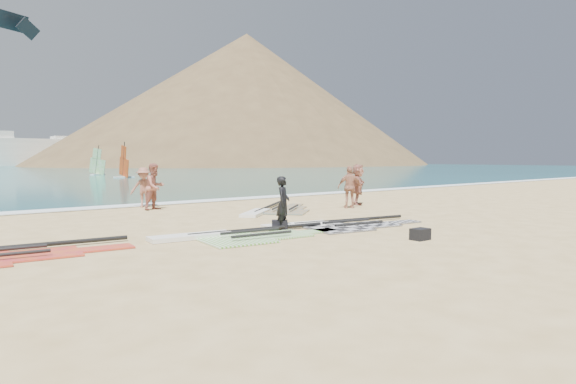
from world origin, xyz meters
TOP-DOWN VIEW (x-y plane):
  - ground at (0.00, 0.00)m, footprint 300.00×300.00m
  - surf_line at (0.00, 12.30)m, footprint 300.00×1.20m
  - headland_main at (85.00, 130.00)m, footprint 143.00×143.00m
  - headland_minor at (120.00, 140.00)m, footprint 70.00×70.00m
  - rig_grey at (0.80, 1.57)m, footprint 5.57×2.65m
  - rig_green at (-2.92, 1.74)m, footprint 5.58×2.50m
  - rig_orange at (1.93, 6.30)m, footprint 5.28×4.38m
  - gear_bag_near at (0.81, -1.77)m, footprint 0.51×0.37m
  - gear_bag_far at (-0.98, 2.17)m, footprint 0.60×0.57m
  - person_wetsuit at (-0.90, 2.09)m, footprint 0.72×0.69m
  - beachgoer_left at (-1.59, 10.15)m, footprint 1.18×1.06m
  - beachgoer_mid at (-1.54, 11.50)m, footprint 1.35×1.20m
  - beachgoer_back at (5.46, 5.29)m, footprint 1.19×0.98m
  - beachgoer_right at (6.90, 6.14)m, footprint 1.76×1.62m
  - windsurfer_centre at (10.09, 45.41)m, footprint 2.30×2.79m
  - windsurfer_right at (10.56, 56.44)m, footprint 2.18×2.28m

SIDE VIEW (x-z plane):
  - ground at x=0.00m, z-range 0.00..0.00m
  - surf_line at x=0.00m, z-range -0.02..0.02m
  - headland_main at x=85.00m, z-range -22.50..22.50m
  - headland_minor at x=120.00m, z-range -14.00..14.00m
  - rig_green at x=-2.92m, z-range -0.05..0.15m
  - rig_grey at x=0.80m, z-range -0.05..0.15m
  - rig_orange at x=1.93m, z-range -0.05..0.15m
  - gear_bag_far at x=-0.98m, z-range 0.00..0.29m
  - gear_bag_near at x=0.81m, z-range 0.00..0.32m
  - person_wetsuit at x=-0.90m, z-range 0.00..1.67m
  - beachgoer_mid at x=-1.54m, z-range 0.00..1.82m
  - beachgoer_back at x=5.46m, z-range 0.00..1.89m
  - beachgoer_right at x=6.90m, z-range 0.00..1.96m
  - beachgoer_left at x=-1.59m, z-range 0.00..2.01m
  - windsurfer_right at x=10.56m, z-range -0.81..3.21m
  - windsurfer_centre at x=10.09m, z-range -0.85..3.31m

